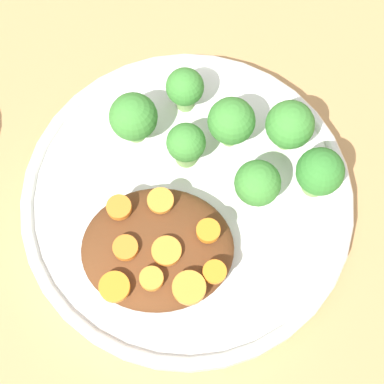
% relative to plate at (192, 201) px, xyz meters
% --- Properties ---
extents(ground_plane, '(4.00, 4.00, 0.00)m').
position_rel_plate_xyz_m(ground_plane, '(0.00, 0.00, -0.01)').
color(ground_plane, tan).
extents(plate, '(0.28, 0.28, 0.03)m').
position_rel_plate_xyz_m(plate, '(0.00, 0.00, 0.00)').
color(plate, silver).
rests_on(plate, ground_plane).
extents(stew_mound, '(0.12, 0.10, 0.03)m').
position_rel_plate_xyz_m(stew_mound, '(0.02, 0.05, 0.02)').
color(stew_mound, '#5B3319').
rests_on(stew_mound, plate).
extents(broccoli_floret_0, '(0.04, 0.04, 0.06)m').
position_rel_plate_xyz_m(broccoli_floret_0, '(-0.04, -0.05, 0.04)').
color(broccoli_floret_0, '#7FA85B').
rests_on(broccoli_floret_0, plate).
extents(broccoli_floret_1, '(0.03, 0.03, 0.05)m').
position_rel_plate_xyz_m(broccoli_floret_1, '(-0.00, -0.09, 0.04)').
color(broccoli_floret_1, '#7FA85B').
rests_on(broccoli_floret_1, plate).
extents(broccoli_floret_2, '(0.04, 0.04, 0.05)m').
position_rel_plate_xyz_m(broccoli_floret_2, '(0.04, -0.06, 0.04)').
color(broccoli_floret_2, '#7FA85B').
rests_on(broccoli_floret_2, plate).
extents(broccoli_floret_3, '(0.04, 0.04, 0.05)m').
position_rel_plate_xyz_m(broccoli_floret_3, '(-0.11, -0.01, 0.04)').
color(broccoli_floret_3, '#759E51').
rests_on(broccoli_floret_3, plate).
extents(broccoli_floret_4, '(0.04, 0.04, 0.05)m').
position_rel_plate_xyz_m(broccoli_floret_4, '(-0.09, -0.05, 0.04)').
color(broccoli_floret_4, '#7FA85B').
rests_on(broccoli_floret_4, plate).
extents(broccoli_floret_5, '(0.03, 0.03, 0.05)m').
position_rel_plate_xyz_m(broccoli_floret_5, '(0.00, -0.04, 0.03)').
color(broccoli_floret_5, '#759E51').
rests_on(broccoli_floret_5, plate).
extents(broccoli_floret_6, '(0.04, 0.04, 0.05)m').
position_rel_plate_xyz_m(broccoli_floret_6, '(-0.06, -0.00, 0.04)').
color(broccoli_floret_6, '#7FA85B').
rests_on(broccoli_floret_6, plate).
extents(carrot_slice_0, '(0.02, 0.02, 0.01)m').
position_rel_plate_xyz_m(carrot_slice_0, '(0.02, 0.05, 0.04)').
color(carrot_slice_0, orange).
rests_on(carrot_slice_0, stew_mound).
extents(carrot_slice_1, '(0.02, 0.02, 0.00)m').
position_rel_plate_xyz_m(carrot_slice_1, '(0.02, 0.01, 0.04)').
color(carrot_slice_1, orange).
rests_on(carrot_slice_1, stew_mound).
extents(carrot_slice_2, '(0.02, 0.02, 0.01)m').
position_rel_plate_xyz_m(carrot_slice_2, '(-0.02, 0.04, 0.04)').
color(carrot_slice_2, orange).
rests_on(carrot_slice_2, stew_mound).
extents(carrot_slice_3, '(0.02, 0.02, 0.01)m').
position_rel_plate_xyz_m(carrot_slice_3, '(0.05, 0.02, 0.04)').
color(carrot_slice_3, orange).
rests_on(carrot_slice_3, stew_mound).
extents(carrot_slice_4, '(0.02, 0.02, 0.01)m').
position_rel_plate_xyz_m(carrot_slice_4, '(0.06, 0.08, 0.04)').
color(carrot_slice_4, orange).
rests_on(carrot_slice_4, stew_mound).
extents(carrot_slice_5, '(0.03, 0.03, 0.01)m').
position_rel_plate_xyz_m(carrot_slice_5, '(0.00, 0.08, 0.04)').
color(carrot_slice_5, orange).
rests_on(carrot_slice_5, stew_mound).
extents(carrot_slice_6, '(0.02, 0.02, 0.01)m').
position_rel_plate_xyz_m(carrot_slice_6, '(0.03, 0.08, 0.04)').
color(carrot_slice_6, orange).
rests_on(carrot_slice_6, stew_mound).
extents(carrot_slice_7, '(0.02, 0.02, 0.00)m').
position_rel_plate_xyz_m(carrot_slice_7, '(-0.02, 0.07, 0.04)').
color(carrot_slice_7, orange).
rests_on(carrot_slice_7, stew_mound).
extents(carrot_slice_8, '(0.02, 0.02, 0.01)m').
position_rel_plate_xyz_m(carrot_slice_8, '(0.05, 0.05, 0.04)').
color(carrot_slice_8, orange).
rests_on(carrot_slice_8, stew_mound).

